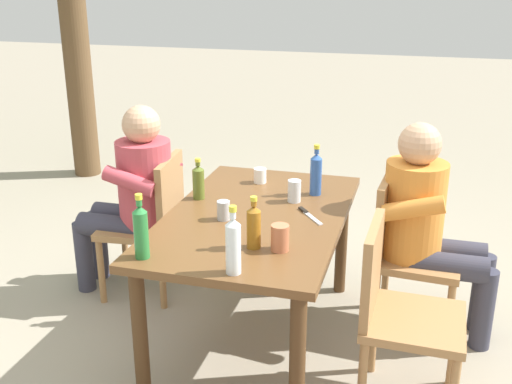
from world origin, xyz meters
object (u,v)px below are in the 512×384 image
backpack_by_near_side (245,219)px  person_in_plaid_shirt (428,221)px  bottle_clear (233,245)px  table_knife (309,215)px  bottle_blue (316,173)px  bottle_green (141,231)px  cup_white (260,176)px  person_in_white_shirt (133,191)px  bottle_olive (198,181)px  cup_steel (224,210)px  chair_far_right (152,218)px  cup_terracotta (280,238)px  cup_glass (294,191)px  dining_table (256,231)px  bottle_amber (254,226)px  chair_near_right (404,247)px  chair_near_left (397,307)px

backpack_by_near_side → person_in_plaid_shirt: bearing=-123.2°
bottle_clear → table_knife: (0.70, -0.18, -0.12)m
bottle_blue → bottle_green: 1.14m
person_in_plaid_shirt → cup_white: (0.15, 0.96, 0.12)m
person_in_white_shirt → person_in_plaid_shirt: 1.70m
bottle_blue → bottle_olive: (-0.23, 0.60, -0.02)m
table_knife → bottle_blue: bearing=4.4°
person_in_plaid_shirt → cup_steel: size_ratio=12.17×
chair_far_right → bottle_clear: bearing=-139.9°
bottle_green → table_knife: size_ratio=1.43×
bottle_green → cup_white: bottle_green is taller
cup_white → cup_terracotta: size_ratio=0.71×
bottle_olive → cup_glass: size_ratio=1.90×
cup_glass → chair_far_right: bearing=83.3°
cup_steel → backpack_by_near_side: 1.41m
dining_table → backpack_by_near_side: size_ratio=3.54×
bottle_blue → cup_steel: 0.61m
bottle_amber → cup_glass: size_ratio=2.04×
chair_far_right → backpack_by_near_side: chair_far_right is taller
cup_white → person_in_white_shirt: bearing=101.8°
chair_far_right → cup_terracotta: (-0.72, -0.96, 0.30)m
bottle_green → cup_glass: (0.84, -0.49, -0.07)m
chair_near_right → person_in_plaid_shirt: (-0.01, -0.11, 0.17)m
person_in_plaid_shirt → bottle_green: person_in_plaid_shirt is taller
bottle_clear → cup_glass: bottle_clear is taller
bottle_blue → cup_terracotta: size_ratio=2.38×
cup_white → cup_steel: 0.59m
person_in_white_shirt → chair_far_right: bearing=-85.9°
cup_steel → table_knife: cup_steel is taller
cup_terracotta → cup_white: bearing=20.8°
chair_far_right → person_in_plaid_shirt: bearing=-90.3°
person_in_plaid_shirt → table_knife: bearing=114.7°
bottle_amber → chair_near_left: bearing=-84.4°
dining_table → table_knife: bearing=-78.0°
person_in_plaid_shirt → cup_steel: 1.09m
bottle_clear → bottle_green: size_ratio=1.01×
person_in_plaid_shirt → bottle_clear: 1.25m
cup_glass → backpack_by_near_side: cup_glass is taller
chair_far_right → person_in_plaid_shirt: size_ratio=0.74×
cup_terracotta → chair_near_left: bearing=-83.6°
dining_table → person_in_plaid_shirt: person_in_plaid_shirt is taller
cup_steel → cup_terracotta: bearing=-127.5°
dining_table → table_knife: table_knife is taller
bottle_olive → bottle_green: size_ratio=0.78×
chair_near_right → backpack_by_near_side: size_ratio=2.12×
person_in_white_shirt → bottle_amber: size_ratio=4.85×
bottle_clear → bottle_olive: bottle_clear is taller
person_in_plaid_shirt → bottle_olive: (-0.19, 1.21, 0.17)m
cup_terracotta → chair_far_right: bearing=53.2°
person_in_plaid_shirt → bottle_clear: (-0.97, 0.77, 0.20)m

